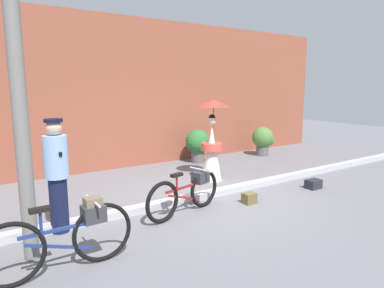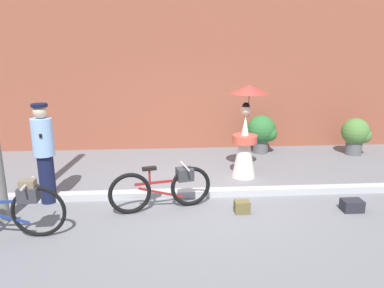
{
  "view_description": "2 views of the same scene",
  "coord_description": "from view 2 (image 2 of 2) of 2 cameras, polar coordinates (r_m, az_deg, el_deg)",
  "views": [
    {
      "loc": [
        -3.61,
        -5.11,
        2.14
      ],
      "look_at": [
        0.18,
        0.58,
        0.97
      ],
      "focal_mm": 31.57,
      "sensor_mm": 36.0,
      "label": 1
    },
    {
      "loc": [
        -0.58,
        -5.98,
        2.56
      ],
      "look_at": [
        -0.14,
        0.19,
        0.91
      ],
      "focal_mm": 34.01,
      "sensor_mm": 36.0,
      "label": 2
    }
  ],
  "objects": [
    {
      "name": "ground_plane",
      "position": [
        6.53,
        1.37,
        -8.16
      ],
      "size": [
        30.0,
        30.0,
        0.0
      ],
      "primitive_type": "plane",
      "color": "slate"
    },
    {
      "name": "building_wall",
      "position": [
        9.43,
        -0.54,
        11.27
      ],
      "size": [
        14.0,
        0.4,
        3.92
      ],
      "primitive_type": "cube",
      "color": "brown",
      "rests_on": "ground_plane"
    },
    {
      "name": "sidewalk_curb",
      "position": [
        6.51,
        1.37,
        -7.67
      ],
      "size": [
        14.0,
        0.2,
        0.12
      ],
      "primitive_type": "cube",
      "color": "#B2B2B7",
      "rests_on": "ground_plane"
    },
    {
      "name": "bicycle_near_officer",
      "position": [
        5.91,
        -4.33,
        -6.73
      ],
      "size": [
        1.65,
        0.56,
        0.75
      ],
      "color": "black",
      "rests_on": "ground_plane"
    },
    {
      "name": "bicycle_far_side",
      "position": [
        5.62,
        -27.17,
        -8.93
      ],
      "size": [
        1.76,
        0.48,
        0.84
      ],
      "color": "black",
      "rests_on": "ground_plane"
    },
    {
      "name": "person_officer",
      "position": [
        6.48,
        -22.18,
        -1.03
      ],
      "size": [
        0.34,
        0.38,
        1.69
      ],
      "color": "#141938",
      "rests_on": "ground_plane"
    },
    {
      "name": "person_with_parasol",
      "position": [
        7.31,
        8.39,
        1.6
      ],
      "size": [
        0.73,
        0.73,
        1.85
      ],
      "color": "silver",
      "rests_on": "ground_plane"
    },
    {
      "name": "potted_plant_by_door",
      "position": [
        9.16,
        10.94,
        1.93
      ],
      "size": [
        0.72,
        0.7,
        0.95
      ],
      "color": "#59595B",
      "rests_on": "ground_plane"
    },
    {
      "name": "potted_plant_small",
      "position": [
        9.73,
        24.35,
        1.41
      ],
      "size": [
        0.67,
        0.66,
        0.9
      ],
      "color": "#59595B",
      "rests_on": "ground_plane"
    },
    {
      "name": "backpack_on_pavement",
      "position": [
        5.93,
        7.86,
        -9.71
      ],
      "size": [
        0.24,
        0.19,
        0.2
      ],
      "color": "brown",
      "rests_on": "ground_plane"
    },
    {
      "name": "backpack_spare",
      "position": [
        6.47,
        23.82,
        -8.79
      ],
      "size": [
        0.32,
        0.23,
        0.19
      ],
      "color": "#26262D",
      "rests_on": "ground_plane"
    }
  ]
}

